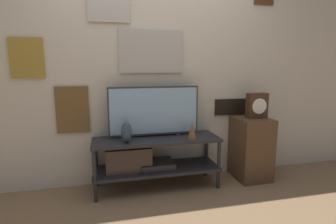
{
  "coord_description": "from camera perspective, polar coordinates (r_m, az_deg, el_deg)",
  "views": [
    {
      "loc": [
        -0.51,
        -2.42,
        1.32
      ],
      "look_at": [
        0.13,
        0.25,
        0.84
      ],
      "focal_mm": 28.0,
      "sensor_mm": 36.0,
      "label": 1
    }
  ],
  "objects": [
    {
      "name": "vase_urn_stoneware",
      "position": [
        2.69,
        -9.02,
        -4.34
      ],
      "size": [
        0.11,
        0.12,
        0.21
      ],
      "color": "#2D4251",
      "rests_on": "media_console"
    },
    {
      "name": "wall_back",
      "position": [
        2.98,
        -3.65,
        10.56
      ],
      "size": [
        6.4,
        0.08,
        2.7
      ],
      "color": "beige",
      "rests_on": "ground_plane"
    },
    {
      "name": "ground_plane",
      "position": [
        2.81,
        -1.38,
        -18.14
      ],
      "size": [
        12.0,
        12.0,
        0.0
      ],
      "primitive_type": "plane",
      "color": "#846647"
    },
    {
      "name": "television",
      "position": [
        2.85,
        -3.04,
        0.26
      ],
      "size": [
        0.99,
        0.05,
        0.55
      ],
      "color": "#333338",
      "rests_on": "media_console"
    },
    {
      "name": "media_console",
      "position": [
        2.87,
        -4.77,
        -9.82
      ],
      "size": [
        1.36,
        0.42,
        0.56
      ],
      "color": "#232326",
      "rests_on": "ground_plane"
    },
    {
      "name": "mantel_clock",
      "position": [
        3.2,
        18.79,
        1.34
      ],
      "size": [
        0.24,
        0.11,
        0.29
      ],
      "color": "#422819",
      "rests_on": "side_table"
    },
    {
      "name": "side_table",
      "position": [
        3.28,
        17.59,
        -7.51
      ],
      "size": [
        0.38,
        0.43,
        0.73
      ],
      "color": "#513823",
      "rests_on": "ground_plane"
    },
    {
      "name": "vase_slim_bronze",
      "position": [
        2.8,
        5.3,
        -3.96
      ],
      "size": [
        0.1,
        0.1,
        0.19
      ],
      "color": "brown",
      "rests_on": "media_console"
    }
  ]
}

